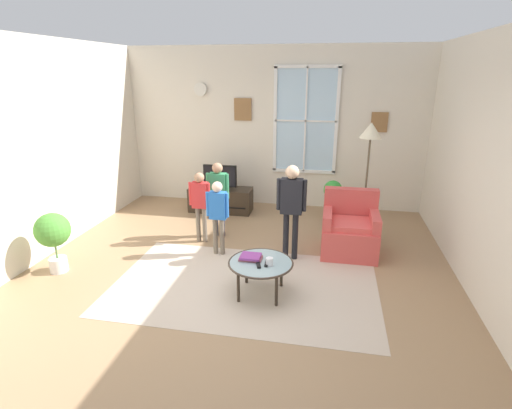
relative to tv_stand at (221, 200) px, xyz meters
name	(u,v)px	position (x,y,z in m)	size (l,w,h in m)	color
ground_plane	(232,286)	(0.86, -2.57, -0.23)	(6.06, 6.94, 0.02)	#9E7A56
back_wall	(274,128)	(0.88, 0.66, 1.24)	(5.46, 0.17, 2.90)	beige
side_wall_left	(7,158)	(-1.94, -2.57, 1.23)	(0.12, 6.34, 2.90)	beige
side_wall_right	(510,181)	(3.65, -2.57, 1.23)	(0.12, 6.34, 2.90)	beige
area_rug	(245,285)	(1.01, -2.54, -0.22)	(3.15, 1.94, 0.01)	#C6B29E
tv_stand	(221,200)	(0.00, 0.00, 0.00)	(1.14, 0.45, 0.44)	#2D2319
television	(220,176)	(0.00, 0.00, 0.44)	(0.61, 0.08, 0.43)	#4C4C4C
armchair	(350,231)	(2.26, -1.33, 0.11)	(0.76, 0.74, 0.87)	#D14C47
coffee_table	(261,264)	(1.23, -2.68, 0.16)	(0.75, 0.75, 0.41)	#99B2B7
book_stack	(251,257)	(1.10, -2.63, 0.21)	(0.26, 0.19, 0.05)	#994D55
cup	(269,262)	(1.34, -2.73, 0.23)	(0.08, 0.08, 0.09)	white
remote_near_books	(267,264)	(1.31, -2.72, 0.20)	(0.04, 0.14, 0.02)	black
remote_near_cup	(258,265)	(1.22, -2.76, 0.20)	(0.04, 0.14, 0.02)	black
person_red_shirt	(200,199)	(0.09, -1.38, 0.46)	(0.32, 0.15, 1.08)	#726656
person_black_shirt	(291,202)	(1.46, -1.69, 0.60)	(0.40, 0.18, 1.31)	black
person_green_shirt	(218,191)	(0.29, -1.12, 0.51)	(0.35, 0.16, 1.17)	#333851
person_blue_shirt	(218,210)	(0.47, -1.75, 0.44)	(0.32, 0.15, 1.06)	#726656
potted_plant_by_window	(332,197)	(2.01, 0.07, 0.15)	(0.32, 0.32, 0.66)	#9E6B4C
potted_plant_corner	(53,234)	(-1.43, -2.63, 0.31)	(0.43, 0.43, 0.79)	silver
floor_lamp	(370,143)	(2.48, -0.77, 1.26)	(0.32, 0.32, 1.77)	black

